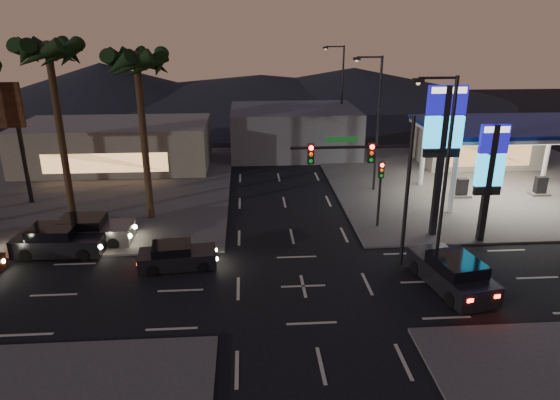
{
  "coord_description": "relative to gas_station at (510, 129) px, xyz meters",
  "views": [
    {
      "loc": [
        -2.66,
        -21.52,
        12.42
      ],
      "look_at": [
        -0.85,
        4.27,
        3.0
      ],
      "focal_mm": 32.0,
      "sensor_mm": 36.0,
      "label": 1
    }
  ],
  "objects": [
    {
      "name": "car_lane_b_mid",
      "position": [
        -29.2,
        -7.39,
        -4.33
      ],
      "size": [
        5.08,
        2.32,
        1.63
      ],
      "color": "black",
      "rests_on": "ground"
    },
    {
      "name": "convenience_store",
      "position": [
        2.0,
        9.0,
        -3.08
      ],
      "size": [
        10.0,
        6.0,
        4.0
      ],
      "primitive_type": "cube",
      "color": "#726B5B",
      "rests_on": "ground"
    },
    {
      "name": "traffic_signal_mast",
      "position": [
        -12.24,
        -10.01,
        0.15
      ],
      "size": [
        6.1,
        0.39,
        8.0
      ],
      "color": "black",
      "rests_on": "ground"
    },
    {
      "name": "streetlight_far",
      "position": [
        -9.21,
        16.0,
        0.64
      ],
      "size": [
        2.14,
        0.25,
        10.0
      ],
      "color": "black",
      "rests_on": "ground"
    },
    {
      "name": "building_far_west",
      "position": [
        -30.0,
        10.0,
        -3.08
      ],
      "size": [
        16.0,
        8.0,
        4.0
      ],
      "primitive_type": "cube",
      "color": "#726B5B",
      "rests_on": "ground"
    },
    {
      "name": "gas_station",
      "position": [
        0.0,
        0.0,
        0.0
      ],
      "size": [
        12.2,
        8.2,
        5.47
      ],
      "color": "silver",
      "rests_on": "ground"
    },
    {
      "name": "streetlight_mid",
      "position": [
        -9.21,
        2.0,
        0.64
      ],
      "size": [
        2.14,
        0.25,
        10.0
      ],
      "color": "black",
      "rests_on": "ground"
    },
    {
      "name": "corner_lot_nw",
      "position": [
        -32.0,
        4.0,
        -5.02
      ],
      "size": [
        24.0,
        24.0,
        0.12
      ],
      "primitive_type": "cube",
      "color": "#47443F",
      "rests_on": "ground"
    },
    {
      "name": "palm_b",
      "position": [
        -30.0,
        -2.5,
        4.89
      ],
      "size": [
        4.41,
        4.41,
        11.46
      ],
      "color": "black",
      "rests_on": "ground"
    },
    {
      "name": "suv_station",
      "position": [
        -8.79,
        -12.62,
        -4.3
      ],
      "size": [
        3.03,
        5.34,
        1.69
      ],
      "color": "black",
      "rests_on": "ground"
    },
    {
      "name": "building_far_mid",
      "position": [
        -14.0,
        14.0,
        -2.88
      ],
      "size": [
        12.0,
        9.0,
        4.4
      ],
      "primitive_type": "cube",
      "color": "#4C4C51",
      "rests_on": "ground"
    },
    {
      "name": "hill_left",
      "position": [
        -41.0,
        48.0,
        -2.08
      ],
      "size": [
        40.0,
        40.0,
        6.0
      ],
      "primitive_type": "cone",
      "color": "black",
      "rests_on": "ground"
    },
    {
      "name": "hill_right",
      "position": [
        -1.0,
        48.0,
        -2.58
      ],
      "size": [
        50.0,
        50.0,
        5.0
      ],
      "primitive_type": "cone",
      "color": "black",
      "rests_on": "ground"
    },
    {
      "name": "corner_lot_ne",
      "position": [
        0.0,
        4.0,
        -5.02
      ],
      "size": [
        24.0,
        24.0,
        0.12
      ],
      "primitive_type": "cube",
      "color": "#47443F",
      "rests_on": "ground"
    },
    {
      "name": "streetlight_near",
      "position": [
        -9.21,
        -11.0,
        0.64
      ],
      "size": [
        2.14,
        0.25,
        10.0
      ],
      "color": "black",
      "rests_on": "ground"
    },
    {
      "name": "car_lane_b_front",
      "position": [
        -27.95,
        -6.11,
        -4.32
      ],
      "size": [
        5.07,
        2.2,
        1.64
      ],
      "color": "#5A5A5C",
      "rests_on": "ground"
    },
    {
      "name": "car_lane_a_front",
      "position": [
        -22.46,
        -9.5,
        -4.46
      ],
      "size": [
        4.25,
        2.06,
        1.35
      ],
      "color": "black",
      "rests_on": "ground"
    },
    {
      "name": "ground",
      "position": [
        -16.0,
        -12.0,
        -5.08
      ],
      "size": [
        140.0,
        140.0,
        0.0
      ],
      "primitive_type": "plane",
      "color": "black",
      "rests_on": "ground"
    },
    {
      "name": "pedestal_signal",
      "position": [
        -10.5,
        -5.02,
        -2.16
      ],
      "size": [
        0.32,
        0.39,
        4.3
      ],
      "color": "black",
      "rests_on": "ground"
    },
    {
      "name": "palm_a",
      "position": [
        -25.0,
        -2.5,
        4.35
      ],
      "size": [
        4.41,
        4.41,
        10.86
      ],
      "color": "black",
      "rests_on": "ground"
    },
    {
      "name": "pylon_sign_tall",
      "position": [
        -7.5,
        -6.5,
        1.31
      ],
      "size": [
        2.2,
        0.35,
        9.0
      ],
      "color": "black",
      "rests_on": "ground"
    },
    {
      "name": "pylon_sign_short",
      "position": [
        -5.0,
        -7.5,
        -0.42
      ],
      "size": [
        1.6,
        0.35,
        7.0
      ],
      "color": "black",
      "rests_on": "ground"
    },
    {
      "name": "hill_center",
      "position": [
        -16.0,
        48.0,
        -3.08
      ],
      "size": [
        60.0,
        60.0,
        4.0
      ],
      "primitive_type": "cone",
      "color": "black",
      "rests_on": "ground"
    }
  ]
}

